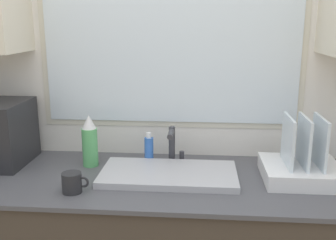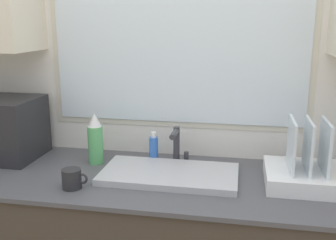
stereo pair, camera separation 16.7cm
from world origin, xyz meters
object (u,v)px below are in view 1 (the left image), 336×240
dish_rack (302,166)px  mug_near_sink (72,183)px  spray_bottle (90,142)px  soap_bottle (149,149)px  faucet (173,143)px

dish_rack → mug_near_sink: bearing=-167.3°
spray_bottle → mug_near_sink: size_ratio=2.25×
soap_bottle → mug_near_sink: bearing=-125.6°
faucet → dish_rack: bearing=-14.2°
soap_bottle → mug_near_sink: soap_bottle is taller
spray_bottle → dish_rack: bearing=-5.3°
soap_bottle → mug_near_sink: (-0.27, -0.38, -0.03)m
dish_rack → mug_near_sink: 1.01m
dish_rack → soap_bottle: size_ratio=2.18×
spray_bottle → faucet: bearing=8.1°
dish_rack → mug_near_sink: (-0.99, -0.22, -0.02)m
faucet → dish_rack: (0.59, -0.15, -0.05)m
faucet → mug_near_sink: (-0.39, -0.37, -0.07)m
dish_rack → soap_bottle: 0.73m
dish_rack → mug_near_sink: size_ratio=3.00×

